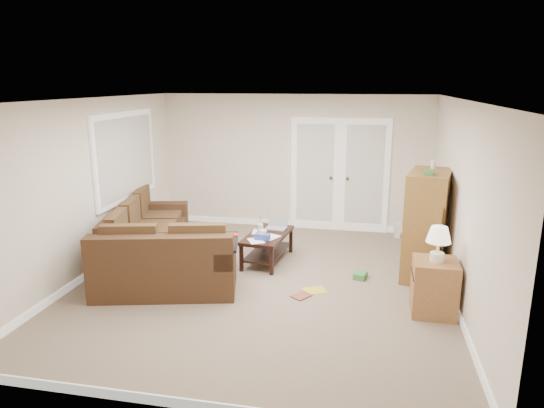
% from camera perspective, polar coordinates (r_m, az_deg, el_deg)
% --- Properties ---
extents(floor, '(5.50, 5.50, 0.00)m').
position_cam_1_polar(floor, '(6.82, -1.06, -9.26)').
color(floor, '#82705E').
rests_on(floor, ground).
extents(ceiling, '(5.00, 5.50, 0.02)m').
position_cam_1_polar(ceiling, '(6.26, -1.17, 12.21)').
color(ceiling, silver).
rests_on(ceiling, wall_back).
extents(wall_left, '(0.02, 5.50, 2.50)m').
position_cam_1_polar(wall_left, '(7.37, -20.48, 1.81)').
color(wall_left, silver).
rests_on(wall_left, floor).
extents(wall_right, '(0.02, 5.50, 2.50)m').
position_cam_1_polar(wall_right, '(6.39, 21.35, -0.06)').
color(wall_right, silver).
rests_on(wall_right, floor).
extents(wall_back, '(5.00, 0.02, 2.50)m').
position_cam_1_polar(wall_back, '(9.08, 2.61, 4.90)').
color(wall_back, silver).
rests_on(wall_back, floor).
extents(wall_front, '(5.00, 0.02, 2.50)m').
position_cam_1_polar(wall_front, '(3.91, -9.84, -8.09)').
color(wall_front, silver).
rests_on(wall_front, floor).
extents(baseboards, '(5.00, 5.50, 0.10)m').
position_cam_1_polar(baseboards, '(6.80, -1.06, -8.88)').
color(baseboards, white).
rests_on(baseboards, floor).
extents(french_doors, '(1.80, 0.05, 2.13)m').
position_cam_1_polar(french_doors, '(9.00, 7.93, 3.31)').
color(french_doors, white).
rests_on(french_doors, floor).
extents(window_left, '(0.05, 1.92, 1.42)m').
position_cam_1_polar(window_left, '(8.15, -16.80, 5.37)').
color(window_left, white).
rests_on(window_left, wall_left).
extents(sectional_sofa, '(2.47, 2.95, 0.87)m').
position_cam_1_polar(sectional_sofa, '(7.29, -13.59, -5.24)').
color(sectional_sofa, '#432B19').
rests_on(sectional_sofa, floor).
extents(coffee_table, '(0.67, 1.15, 0.75)m').
position_cam_1_polar(coffee_table, '(7.54, -0.48, -4.95)').
color(coffee_table, black).
rests_on(coffee_table, floor).
extents(tv_armoire, '(0.72, 1.04, 1.64)m').
position_cam_1_polar(tv_armoire, '(7.15, 17.68, -2.30)').
color(tv_armoire, brown).
rests_on(tv_armoire, floor).
extents(side_cabinet, '(0.52, 0.52, 1.09)m').
position_cam_1_polar(side_cabinet, '(6.16, 18.59, -8.77)').
color(side_cabinet, '#936136').
rests_on(side_cabinet, floor).
extents(space_heater, '(0.12, 0.11, 0.27)m').
position_cam_1_polar(space_heater, '(8.96, 14.56, -3.01)').
color(space_heater, silver).
rests_on(space_heater, floor).
extents(floor_magazine, '(0.36, 0.33, 0.01)m').
position_cam_1_polar(floor_magazine, '(6.61, 5.04, -10.09)').
color(floor_magazine, gold).
rests_on(floor_magazine, floor).
extents(floor_greenbox, '(0.21, 0.25, 0.09)m').
position_cam_1_polar(floor_greenbox, '(7.07, 10.34, -8.27)').
color(floor_greenbox, '#387D39').
rests_on(floor_greenbox, floor).
extents(floor_book, '(0.29, 0.30, 0.02)m').
position_cam_1_polar(floor_book, '(6.48, 2.88, -10.50)').
color(floor_book, brown).
rests_on(floor_book, floor).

